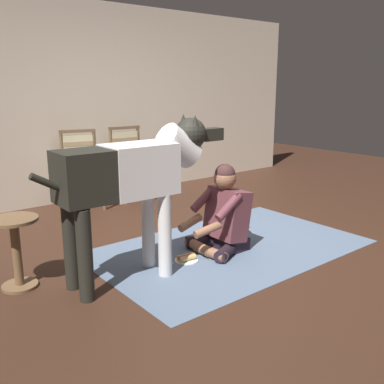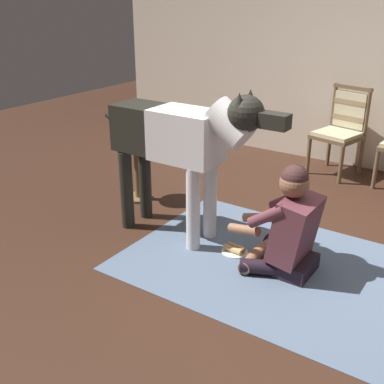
% 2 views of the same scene
% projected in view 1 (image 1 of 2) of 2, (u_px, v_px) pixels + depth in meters
% --- Properties ---
extents(ground_plane, '(12.70, 12.70, 0.00)m').
position_uv_depth(ground_plane, '(227.00, 249.00, 4.19)').
color(ground_plane, '#382116').
extents(back_wall, '(7.34, 0.10, 2.60)m').
position_uv_depth(back_wall, '(94.00, 103.00, 5.89)').
color(back_wall, beige).
rests_on(back_wall, ground).
extents(area_rug, '(2.58, 1.61, 0.01)m').
position_uv_depth(area_rug, '(230.00, 247.00, 4.21)').
color(area_rug, slate).
rests_on(area_rug, ground).
extents(dining_chair_left_of_pair, '(0.56, 0.56, 0.98)m').
position_uv_depth(dining_chair_left_of_pair, '(81.00, 165.00, 5.54)').
color(dining_chair_left_of_pair, brown).
rests_on(dining_chair_left_of_pair, ground).
extents(dining_chair_right_of_pair, '(0.49, 0.50, 0.98)m').
position_uv_depth(dining_chair_right_of_pair, '(129.00, 159.00, 5.98)').
color(dining_chair_right_of_pair, brown).
rests_on(dining_chair_right_of_pair, ground).
extents(person_sitting_on_floor, '(0.64, 0.58, 0.83)m').
position_uv_depth(person_sitting_on_floor, '(223.00, 216.00, 4.08)').
color(person_sitting_on_floor, black).
rests_on(person_sitting_on_floor, ground).
extents(large_dog, '(1.69, 0.37, 1.30)m').
position_uv_depth(large_dog, '(133.00, 176.00, 3.38)').
color(large_dog, silver).
rests_on(large_dog, ground).
extents(hot_dog_on_plate, '(0.21, 0.21, 0.06)m').
position_uv_depth(hot_dog_on_plate, '(186.00, 258.00, 3.89)').
color(hot_dog_on_plate, white).
rests_on(hot_dog_on_plate, ground).
extents(round_side_table, '(0.36, 0.36, 0.56)m').
position_uv_depth(round_side_table, '(16.00, 247.00, 3.32)').
color(round_side_table, brown).
rests_on(round_side_table, ground).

